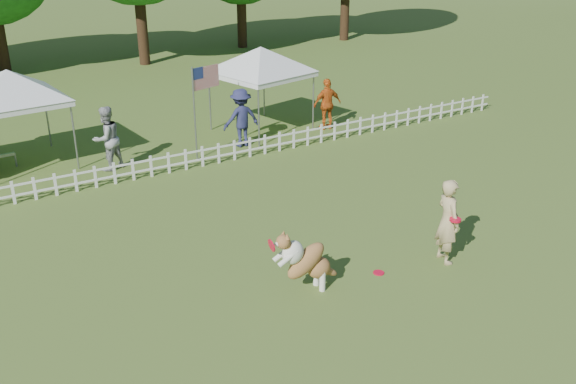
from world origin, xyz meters
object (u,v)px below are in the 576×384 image
object	(u,v)px
handler	(448,221)
flag_pole	(195,114)
dog	(307,261)
spectator_a	(107,138)
frisbee_on_turf	(379,273)
canopy_tent_right	(261,90)
spectator_b	(241,118)
canopy_tent_left	(15,120)
spectator_c	(327,104)

from	to	relation	value
handler	flag_pole	world-z (taller)	flag_pole
dog	spectator_a	xyz separation A→B (m)	(-1.28, 8.17, 0.24)
frisbee_on_turf	spectator_a	xyz separation A→B (m)	(-2.85, 8.36, 0.88)
canopy_tent_right	spectator_b	bearing A→B (deg)	-153.42
handler	spectator_b	distance (m)	8.50
canopy_tent_left	spectator_a	distance (m)	2.59
handler	flag_pole	size ratio (longest dim) A/B	0.66
flag_pole	spectator_c	world-z (taller)	flag_pole
frisbee_on_turf	canopy_tent_right	distance (m)	9.73
dog	frisbee_on_turf	world-z (taller)	dog
handler	dog	distance (m)	3.08
handler	spectator_a	xyz separation A→B (m)	(-4.31, 8.63, 0.01)
spectator_b	spectator_c	world-z (taller)	spectator_b
dog	canopy_tent_right	bearing A→B (deg)	70.06
spectator_b	handler	bearing A→B (deg)	92.41
flag_pole	spectator_a	xyz separation A→B (m)	(-2.39, 0.54, -0.45)
handler	spectator_b	xyz separation A→B (m)	(-0.26, 8.49, 0.00)
spectator_b	spectator_c	distance (m)	3.21
handler	flag_pole	bearing A→B (deg)	25.65
spectator_a	frisbee_on_turf	bearing A→B (deg)	85.82
canopy_tent_right	spectator_a	size ratio (longest dim) A/B	1.49
dog	spectator_c	bearing A→B (deg)	57.82
frisbee_on_turf	spectator_b	distance (m)	8.36
frisbee_on_turf	canopy_tent_right	xyz separation A→B (m)	(2.51, 9.31, 1.32)
canopy_tent_left	spectator_b	world-z (taller)	canopy_tent_left
dog	canopy_tent_left	xyz separation A→B (m)	(-3.32, 9.71, 0.69)
handler	canopy_tent_left	xyz separation A→B (m)	(-6.35, 10.16, 0.45)
spectator_b	frisbee_on_turf	bearing A→B (deg)	82.32
handler	spectator_c	xyz separation A→B (m)	(2.95, 8.60, -0.05)
dog	canopy_tent_left	world-z (taller)	canopy_tent_left
canopy_tent_right	spectator_a	xyz separation A→B (m)	(-5.36, -0.95, -0.44)
spectator_a	spectator_c	size ratio (longest dim) A/B	1.06
flag_pole	spectator_b	size ratio (longest dim) A/B	1.52
spectator_a	dog	bearing A→B (deg)	75.89
frisbee_on_turf	flag_pole	bearing A→B (deg)	93.32
handler	frisbee_on_turf	distance (m)	1.73
frisbee_on_turf	canopy_tent_left	world-z (taller)	canopy_tent_left
canopy_tent_right	flag_pole	size ratio (longest dim) A/B	0.99
handler	frisbee_on_turf	bearing A→B (deg)	91.86
dog	canopy_tent_left	bearing A→B (deg)	113.03
spectator_b	canopy_tent_right	bearing A→B (deg)	-139.45
flag_pole	spectator_a	bearing A→B (deg)	149.71
spectator_a	spectator_c	bearing A→B (deg)	156.77
frisbee_on_turf	canopy_tent_right	world-z (taller)	canopy_tent_right
canopy_tent_left	canopy_tent_right	xyz separation A→B (m)	(7.40, -0.58, -0.00)
spectator_a	spectator_b	xyz separation A→B (m)	(4.05, -0.14, -0.00)
dog	spectator_b	xyz separation A→B (m)	(2.78, 8.04, 0.24)
frisbee_on_turf	canopy_tent_left	xyz separation A→B (m)	(-4.89, 9.89, 1.33)
canopy_tent_left	spectator_c	size ratio (longest dim) A/B	1.59
dog	handler	bearing A→B (deg)	-4.34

